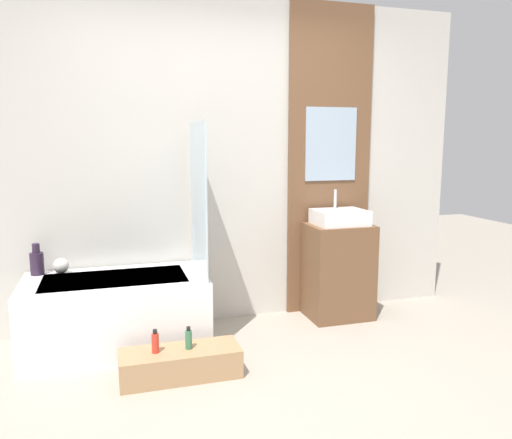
# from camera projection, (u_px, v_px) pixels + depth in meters

# --- Properties ---
(ground_plane) EXTENTS (12.00, 12.00, 0.00)m
(ground_plane) POSITION_uv_depth(u_px,v_px,m) (285.00, 413.00, 2.75)
(ground_plane) COLOR #A39989
(wall_tiled_back) EXTENTS (4.20, 0.06, 2.60)m
(wall_tiled_back) POSITION_uv_depth(u_px,v_px,m) (220.00, 163.00, 4.04)
(wall_tiled_back) COLOR beige
(wall_tiled_back) RESTS_ON ground_plane
(wall_wood_accent) EXTENTS (0.75, 0.04, 2.60)m
(wall_wood_accent) POSITION_uv_depth(u_px,v_px,m) (330.00, 161.00, 4.26)
(wall_wood_accent) COLOR brown
(wall_wood_accent) RESTS_ON ground_plane
(bathtub) EXTENTS (1.27, 0.70, 0.52)m
(bathtub) POSITION_uv_depth(u_px,v_px,m) (116.00, 313.00, 3.57)
(bathtub) COLOR white
(bathtub) RESTS_ON ground_plane
(glass_shower_screen) EXTENTS (0.01, 0.61, 1.10)m
(glass_shower_screen) POSITION_uv_depth(u_px,v_px,m) (198.00, 198.00, 3.59)
(glass_shower_screen) COLOR silver
(glass_shower_screen) RESTS_ON bathtub
(wooden_step_bench) EXTENTS (0.75, 0.28, 0.18)m
(wooden_step_bench) POSITION_uv_depth(u_px,v_px,m) (180.00, 363.00, 3.15)
(wooden_step_bench) COLOR #A87F56
(wooden_step_bench) RESTS_ON ground_plane
(vanity_cabinet) EXTENTS (0.52, 0.40, 0.79)m
(vanity_cabinet) POSITION_uv_depth(u_px,v_px,m) (338.00, 271.00, 4.19)
(vanity_cabinet) COLOR brown
(vanity_cabinet) RESTS_ON ground_plane
(sink) EXTENTS (0.42, 0.34, 0.28)m
(sink) POSITION_uv_depth(u_px,v_px,m) (340.00, 217.00, 4.12)
(sink) COLOR white
(sink) RESTS_ON vanity_cabinet
(vase_tall_dark) EXTENTS (0.10, 0.10, 0.23)m
(vase_tall_dark) POSITION_uv_depth(u_px,v_px,m) (37.00, 262.00, 3.61)
(vase_tall_dark) COLOR #2D1E33
(vase_tall_dark) RESTS_ON bathtub
(vase_round_light) EXTENTS (0.11, 0.11, 0.11)m
(vase_round_light) POSITION_uv_depth(u_px,v_px,m) (61.00, 266.00, 3.65)
(vase_round_light) COLOR silver
(vase_round_light) RESTS_ON bathtub
(bottle_soap_primary) EXTENTS (0.05, 0.05, 0.15)m
(bottle_soap_primary) POSITION_uv_depth(u_px,v_px,m) (155.00, 342.00, 3.09)
(bottle_soap_primary) COLOR red
(bottle_soap_primary) RESTS_ON wooden_step_bench
(bottle_soap_secondary) EXTENTS (0.04, 0.04, 0.15)m
(bottle_soap_secondary) POSITION_uv_depth(u_px,v_px,m) (189.00, 339.00, 3.14)
(bottle_soap_secondary) COLOR #38704C
(bottle_soap_secondary) RESTS_ON wooden_step_bench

